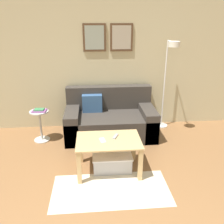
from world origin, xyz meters
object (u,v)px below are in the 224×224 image
(cell_phone, at_px, (103,140))
(book_stack, at_px, (39,110))
(couch, at_px, (110,120))
(coffee_table, at_px, (109,146))
(side_table, at_px, (40,123))
(remote_control, at_px, (115,136))
(storage_bin, at_px, (112,161))
(floor_lamp, at_px, (169,72))

(cell_phone, bearing_deg, book_stack, 123.90)
(couch, bearing_deg, coffee_table, -95.26)
(side_table, distance_m, remote_control, 1.55)
(storage_bin, bearing_deg, floor_lamp, 46.67)
(storage_bin, bearing_deg, coffee_table, -137.48)
(side_table, bearing_deg, storage_bin, -39.56)
(floor_lamp, height_order, remote_control, floor_lamp)
(couch, height_order, remote_control, couch)
(coffee_table, bearing_deg, remote_control, 34.29)
(floor_lamp, height_order, book_stack, floor_lamp)
(storage_bin, height_order, book_stack, book_stack)
(couch, bearing_deg, side_table, -173.33)
(cell_phone, bearing_deg, floor_lamp, 33.61)
(coffee_table, distance_m, remote_control, 0.16)
(coffee_table, bearing_deg, book_stack, 137.88)
(couch, relative_size, side_table, 2.88)
(storage_bin, xyz_separation_m, book_stack, (-1.15, 0.95, 0.45))
(floor_lamp, relative_size, cell_phone, 11.95)
(floor_lamp, xyz_separation_m, remote_control, (-1.07, -1.16, -0.64))
(side_table, relative_size, remote_control, 3.68)
(storage_bin, xyz_separation_m, floor_lamp, (1.12, 1.18, 1.02))
(couch, xyz_separation_m, cell_phone, (-0.19, -1.17, 0.21))
(storage_bin, distance_m, book_stack, 1.56)
(book_stack, xyz_separation_m, cell_phone, (1.02, -1.01, -0.08))
(coffee_table, height_order, storage_bin, coffee_table)
(storage_bin, relative_size, side_table, 1.00)
(cell_phone, bearing_deg, remote_control, 13.51)
(coffee_table, relative_size, side_table, 1.58)
(book_stack, xyz_separation_m, remote_control, (1.20, -0.93, -0.07))
(remote_control, bearing_deg, couch, 114.15)
(floor_lamp, relative_size, remote_control, 11.15)
(remote_control, bearing_deg, side_table, 166.71)
(storage_bin, distance_m, remote_control, 0.38)
(storage_bin, relative_size, book_stack, 2.29)
(coffee_table, distance_m, cell_phone, 0.13)
(coffee_table, xyz_separation_m, book_stack, (-1.10, 1.00, 0.18))
(remote_control, bearing_deg, storage_bin, -131.61)
(floor_lamp, bearing_deg, book_stack, -174.14)
(book_stack, height_order, remote_control, book_stack)
(coffee_table, xyz_separation_m, side_table, (-1.12, 1.01, -0.06))
(couch, bearing_deg, storage_bin, -92.87)
(book_stack, bearing_deg, floor_lamp, 5.86)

